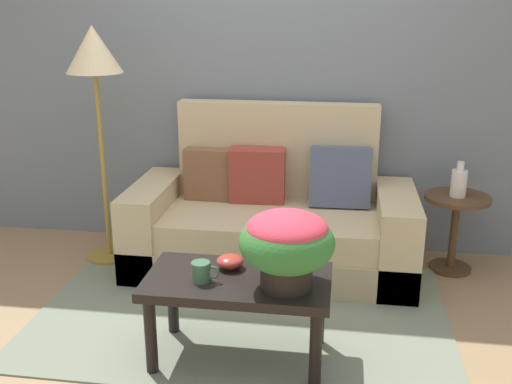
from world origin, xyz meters
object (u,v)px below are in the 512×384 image
(floor_lamp, at_px, (95,67))
(potted_plant, at_px, (287,242))
(table_vase, at_px, (459,182))
(coffee_mug, at_px, (202,272))
(snack_bowl, at_px, (230,261))
(couch, at_px, (272,222))
(coffee_table, at_px, (238,290))
(side_table, at_px, (455,219))

(floor_lamp, xyz_separation_m, potted_plant, (1.42, -1.19, -0.68))
(floor_lamp, relative_size, table_vase, 6.83)
(coffee_mug, xyz_separation_m, snack_bowl, (0.11, 0.17, -0.01))
(couch, xyz_separation_m, coffee_mug, (-0.20, -1.25, 0.19))
(potted_plant, xyz_separation_m, table_vase, (1.03, 1.34, -0.06))
(coffee_table, distance_m, floor_lamp, 1.90)
(couch, distance_m, coffee_mug, 1.29)
(coffee_table, height_order, floor_lamp, floor_lamp)
(side_table, distance_m, potted_plant, 1.73)
(couch, bearing_deg, potted_plant, -80.02)
(potted_plant, bearing_deg, snack_bowl, 152.49)
(floor_lamp, distance_m, table_vase, 2.56)
(couch, distance_m, coffee_table, 1.19)
(couch, xyz_separation_m, coffee_table, (-0.03, -1.19, 0.07))
(coffee_table, bearing_deg, couch, 88.48)
(coffee_table, bearing_deg, potted_plant, -13.73)
(side_table, distance_m, snack_bowl, 1.80)
(potted_plant, height_order, coffee_mug, potted_plant)
(snack_bowl, relative_size, table_vase, 0.59)
(coffee_table, xyz_separation_m, potted_plant, (0.25, -0.06, 0.31))
(side_table, xyz_separation_m, coffee_mug, (-1.46, -1.36, 0.14))
(couch, xyz_separation_m, potted_plant, (0.22, -1.25, 0.38))
(couch, xyz_separation_m, side_table, (1.26, 0.10, 0.05))
(table_vase, bearing_deg, snack_bowl, -138.77)
(coffee_mug, bearing_deg, side_table, 42.87)
(couch, xyz_separation_m, table_vase, (1.25, 0.09, 0.32))
(potted_plant, bearing_deg, floor_lamp, 139.93)
(side_table, height_order, floor_lamp, floor_lamp)
(couch, relative_size, potted_plant, 4.20)
(potted_plant, xyz_separation_m, coffee_mug, (-0.42, -0.01, -0.18))
(couch, distance_m, side_table, 1.26)
(potted_plant, bearing_deg, couch, 99.98)
(couch, bearing_deg, table_vase, 4.24)
(potted_plant, relative_size, table_vase, 1.91)
(couch, height_order, coffee_mug, couch)
(couch, relative_size, coffee_mug, 13.75)
(couch, distance_m, floor_lamp, 1.60)
(coffee_table, relative_size, side_table, 1.72)
(coffee_table, xyz_separation_m, side_table, (1.29, 1.29, -0.02))
(coffee_mug, distance_m, snack_bowl, 0.20)
(coffee_mug, relative_size, snack_bowl, 1.00)
(floor_lamp, height_order, coffee_mug, floor_lamp)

